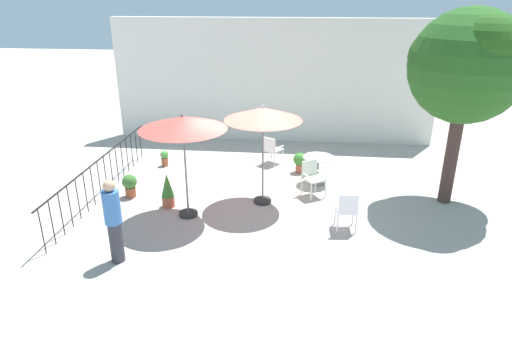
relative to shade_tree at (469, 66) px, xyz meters
The scene contains 15 objects.
ground_plane 5.80m from the shade_tree, behind, with size 60.00×60.00×0.00m, color #B1A69D.
villa_facade 6.66m from the shade_tree, 136.17° to the left, with size 10.84×0.30×4.11m, color silver.
terrace_railing 9.05m from the shade_tree, behind, with size 0.03×5.92×1.01m.
shade_tree is the anchor object (origin of this frame).
patio_umbrella_0 6.48m from the shade_tree, 166.65° to the right, with size 1.94×1.94×2.44m.
patio_umbrella_1 4.72m from the shade_tree, behind, with size 1.83×1.83×2.47m.
cafe_table_0 4.30m from the shade_tree, 166.53° to the left, with size 0.82×0.82×0.77m.
patio_chair_0 5.74m from the shade_tree, 155.32° to the left, with size 0.67×0.67×0.87m.
patio_chair_1 4.35m from the shade_tree, behind, with size 0.65×0.66×0.91m.
patio_chair_2 4.23m from the shade_tree, 145.43° to the right, with size 0.46×0.47×0.91m.
potted_plant_0 8.45m from the shade_tree, 168.38° to the left, with size 0.24×0.24×0.48m.
potted_plant_1 4.96m from the shade_tree, 157.87° to the left, with size 0.38×0.38×0.59m.
potted_plant_2 8.50m from the shade_tree, behind, with size 0.37×0.37×0.60m.
potted_plant_3 7.47m from the shade_tree, behind, with size 0.31×0.31×0.86m.
standing_person 8.27m from the shade_tree, 153.90° to the right, with size 0.40×0.40×1.71m.
Camera 1 is at (1.08, -9.92, 4.86)m, focal length 31.26 mm.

